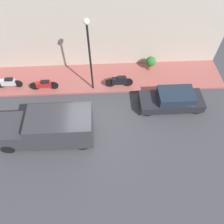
# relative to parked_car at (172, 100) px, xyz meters

# --- Properties ---
(ground_plane) EXTENTS (60.00, 60.00, 0.00)m
(ground_plane) POSITION_rel_parked_car_xyz_m (-1.89, 5.17, -0.61)
(ground_plane) COLOR #38383D
(sidewalk) EXTENTS (2.88, 18.76, 0.14)m
(sidewalk) POSITION_rel_parked_car_xyz_m (2.75, 5.17, -0.54)
(sidewalk) COLOR #934C47
(sidewalk) RESTS_ON ground_plane
(building_facade) EXTENTS (0.30, 18.76, 7.81)m
(building_facade) POSITION_rel_parked_car_xyz_m (4.34, 5.17, 3.30)
(building_facade) COLOR #B2A899
(building_facade) RESTS_ON ground_plane
(parked_car) EXTENTS (1.63, 4.06, 1.28)m
(parked_car) POSITION_rel_parked_car_xyz_m (0.00, 0.00, 0.00)
(parked_car) COLOR black
(parked_car) RESTS_ON ground_plane
(delivery_van) EXTENTS (1.95, 5.39, 2.03)m
(delivery_van) POSITION_rel_parked_car_xyz_m (-2.01, 7.67, 0.43)
(delivery_van) COLOR #2D2D33
(delivery_van) RESTS_ON ground_plane
(motorcycle_red) EXTENTS (0.30, 1.92, 0.76)m
(motorcycle_red) POSITION_rel_parked_car_xyz_m (1.81, 8.44, -0.04)
(motorcycle_red) COLOR #B21E1E
(motorcycle_red) RESTS_ON sidewalk
(motorcycle_black) EXTENTS (0.30, 1.91, 0.88)m
(motorcycle_black) POSITION_rel_parked_car_xyz_m (1.81, 3.28, 0.01)
(motorcycle_black) COLOR black
(motorcycle_black) RESTS_ON sidewalk
(scooter_silver) EXTENTS (0.30, 1.83, 0.80)m
(scooter_silver) POSITION_rel_parked_car_xyz_m (2.11, 10.89, -0.03)
(scooter_silver) COLOR #B7B7BF
(scooter_silver) RESTS_ON sidewalk
(streetlamp) EXTENTS (0.35, 0.35, 5.18)m
(streetlamp) POSITION_rel_parked_car_xyz_m (1.75, 5.12, 2.95)
(streetlamp) COLOR black
(streetlamp) RESTS_ON sidewalk
(potted_plant) EXTENTS (0.72, 0.72, 1.05)m
(potted_plant) POSITION_rel_parked_car_xyz_m (3.48, 0.87, 0.13)
(potted_plant) COLOR brown
(potted_plant) RESTS_ON sidewalk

